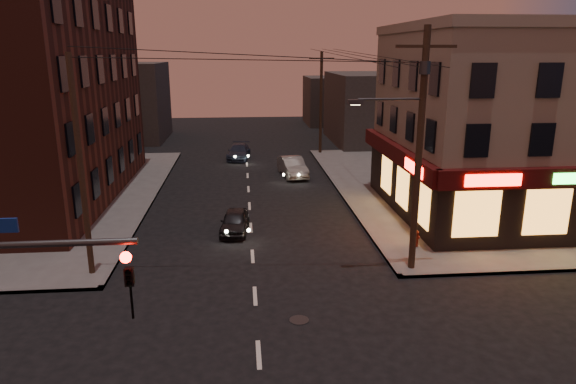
{
  "coord_description": "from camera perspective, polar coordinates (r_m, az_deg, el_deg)",
  "views": [
    {
      "loc": [
        -0.36,
        -14.14,
        9.18
      ],
      "look_at": [
        1.6,
        7.47,
        3.2
      ],
      "focal_mm": 32.0,
      "sensor_mm": 36.0,
      "label": 1
    }
  ],
  "objects": [
    {
      "name": "ground",
      "position": [
        16.86,
        -3.28,
        -17.6
      ],
      "size": [
        120.0,
        120.0,
        0.0
      ],
      "primitive_type": "plane",
      "color": "black",
      "rests_on": "ground"
    },
    {
      "name": "sidewalk_ne",
      "position": [
        38.96,
        23.11,
        0.63
      ],
      "size": [
        24.0,
        28.0,
        0.15
      ],
      "primitive_type": "cube",
      "color": "#514F4C",
      "rests_on": "ground"
    },
    {
      "name": "pizza_building",
      "position": [
        32.25,
        25.42,
        7.1
      ],
      "size": [
        15.85,
        12.85,
        10.5
      ],
      "color": "gray",
      "rests_on": "sidewalk_ne"
    },
    {
      "name": "brick_apartment",
      "position": [
        36.12,
        -28.64,
        9.55
      ],
      "size": [
        12.0,
        20.0,
        13.0
      ],
      "primitive_type": "cube",
      "color": "#491F17",
      "rests_on": "sidewalk_nw"
    },
    {
      "name": "bg_building_ne_a",
      "position": [
        54.38,
        10.3,
        9.16
      ],
      "size": [
        10.0,
        12.0,
        7.0
      ],
      "primitive_type": "cube",
      "color": "#3F3D3A",
      "rests_on": "ground"
    },
    {
      "name": "bg_building_nw",
      "position": [
        57.78,
        -18.05,
        9.52
      ],
      "size": [
        9.0,
        10.0,
        8.0
      ],
      "primitive_type": "cube",
      "color": "#3F3D3A",
      "rests_on": "ground"
    },
    {
      "name": "bg_building_ne_b",
      "position": [
        67.57,
        5.47,
        10.09
      ],
      "size": [
        8.0,
        8.0,
        6.0
      ],
      "primitive_type": "cube",
      "color": "#3F3D3A",
      "rests_on": "ground"
    },
    {
      "name": "utility_pole_main",
      "position": [
        21.42,
        14.16,
        5.76
      ],
      "size": [
        4.2,
        0.44,
        10.0
      ],
      "color": "#382619",
      "rests_on": "sidewalk_ne"
    },
    {
      "name": "utility_pole_far",
      "position": [
        46.91,
        3.68,
        9.83
      ],
      "size": [
        0.26,
        0.26,
        9.0
      ],
      "primitive_type": "cylinder",
      "color": "#382619",
      "rests_on": "sidewalk_ne"
    },
    {
      "name": "utility_pole_west",
      "position": [
        22.09,
        -22.03,
        2.44
      ],
      "size": [
        0.24,
        0.24,
        9.0
      ],
      "primitive_type": "cylinder",
      "color": "#382619",
      "rests_on": "sidewalk_nw"
    },
    {
      "name": "sedan_near",
      "position": [
        26.96,
        -5.94,
        -3.28
      ],
      "size": [
        1.69,
        3.53,
        1.16
      ],
      "primitive_type": "imported",
      "rotation": [
        0.0,
        0.0,
        -0.1
      ],
      "color": "black",
      "rests_on": "ground"
    },
    {
      "name": "sedan_mid",
      "position": [
        38.79,
        0.5,
        2.82
      ],
      "size": [
        2.13,
        4.59,
        1.46
      ],
      "primitive_type": "imported",
      "rotation": [
        0.0,
        0.0,
        0.14
      ],
      "color": "slate",
      "rests_on": "ground"
    },
    {
      "name": "sedan_far",
      "position": [
        45.37,
        -5.5,
        4.47
      ],
      "size": [
        2.26,
        4.54,
        1.27
      ],
      "primitive_type": "imported",
      "rotation": [
        0.0,
        0.0,
        -0.11
      ],
      "color": "#1C2638",
      "rests_on": "ground"
    },
    {
      "name": "fire_hydrant",
      "position": [
        25.29,
        14.03,
        -4.93
      ],
      "size": [
        0.37,
        0.37,
        0.81
      ],
      "rotation": [
        0.0,
        0.0,
        -0.38
      ],
      "color": "maroon",
      "rests_on": "sidewalk_ne"
    }
  ]
}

